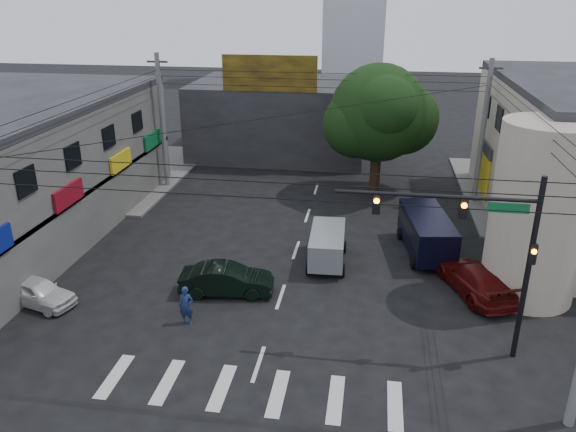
% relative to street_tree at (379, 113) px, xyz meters
% --- Properties ---
extents(ground, '(160.00, 160.00, 0.00)m').
position_rel_street_tree_xyz_m(ground, '(-4.00, -17.00, -5.47)').
color(ground, black).
rests_on(ground, ground).
extents(sidewalk_far_left, '(16.00, 16.00, 0.15)m').
position_rel_street_tree_xyz_m(sidewalk_far_left, '(-22.00, 1.00, -5.40)').
color(sidewalk_far_left, '#514F4C').
rests_on(sidewalk_far_left, ground).
extents(corner_column, '(4.00, 4.00, 8.00)m').
position_rel_street_tree_xyz_m(corner_column, '(7.00, -13.00, -1.47)').
color(corner_column, '#9F967E').
rests_on(corner_column, ground).
extents(building_far, '(14.00, 10.00, 6.00)m').
position_rel_street_tree_xyz_m(building_far, '(-8.00, 9.00, -2.47)').
color(building_far, '#232326').
rests_on(building_far, ground).
extents(billboard, '(7.00, 0.30, 2.60)m').
position_rel_street_tree_xyz_m(billboard, '(-8.00, 4.10, 1.83)').
color(billboard, olive).
rests_on(billboard, building_far).
extents(street_tree, '(6.40, 6.40, 8.70)m').
position_rel_street_tree_xyz_m(street_tree, '(0.00, 0.00, 0.00)').
color(street_tree, black).
rests_on(street_tree, ground).
extents(traffic_gantry, '(7.10, 0.35, 7.20)m').
position_rel_street_tree_xyz_m(traffic_gantry, '(3.82, -18.00, -0.64)').
color(traffic_gantry, black).
rests_on(traffic_gantry, ground).
extents(utility_pole_far_left, '(0.32, 0.32, 9.20)m').
position_rel_street_tree_xyz_m(utility_pole_far_left, '(-14.50, -1.00, -0.87)').
color(utility_pole_far_left, '#59595B').
rests_on(utility_pole_far_left, ground).
extents(utility_pole_far_right, '(0.32, 0.32, 9.20)m').
position_rel_street_tree_xyz_m(utility_pole_far_right, '(6.50, -1.00, -0.87)').
color(utility_pole_far_right, '#59595B').
rests_on(utility_pole_far_right, ground).
extents(dark_sedan, '(2.49, 4.60, 1.40)m').
position_rel_street_tree_xyz_m(dark_sedan, '(-6.49, -15.05, -4.77)').
color(dark_sedan, black).
rests_on(dark_sedan, ground).
extents(white_compact, '(3.31, 4.36, 1.23)m').
position_rel_street_tree_xyz_m(white_compact, '(-14.50, -17.26, -4.86)').
color(white_compact, silver).
rests_on(white_compact, ground).
extents(maroon_sedan, '(5.23, 6.26, 1.44)m').
position_rel_street_tree_xyz_m(maroon_sedan, '(4.75, -13.26, -4.76)').
color(maroon_sedan, '#4E0B0B').
rests_on(maroon_sedan, ground).
extents(silver_minivan, '(4.12, 1.97, 1.72)m').
position_rel_street_tree_xyz_m(silver_minivan, '(-2.24, -11.23, -4.61)').
color(silver_minivan, gray).
rests_on(silver_minivan, ground).
extents(navy_van, '(5.89, 3.60, 2.11)m').
position_rel_street_tree_xyz_m(navy_van, '(2.80, -9.29, -4.42)').
color(navy_van, black).
rests_on(navy_van, ground).
extents(traffic_officer, '(0.67, 0.48, 1.69)m').
position_rel_street_tree_xyz_m(traffic_officer, '(-7.50, -17.74, -4.63)').
color(traffic_officer, '#16244D').
rests_on(traffic_officer, ground).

